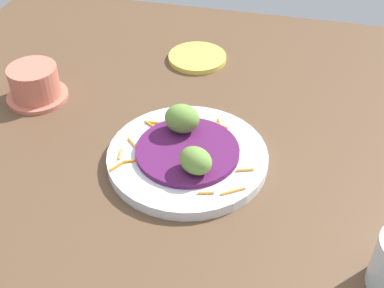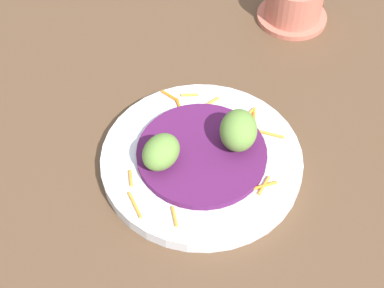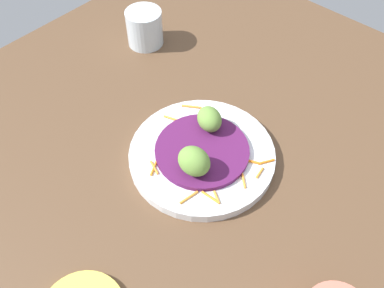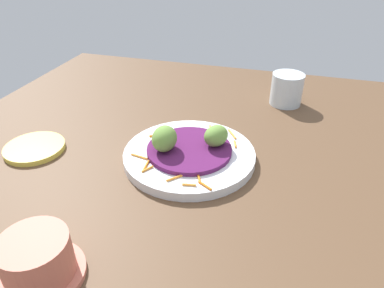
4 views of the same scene
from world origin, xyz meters
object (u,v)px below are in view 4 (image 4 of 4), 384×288
Objects in this scene: guac_scoop_center at (216,136)px; side_plate_small at (35,148)px; water_glass at (287,89)px; main_plate at (190,155)px; terracotta_bowl at (38,260)px; guac_scoop_left at (164,140)px.

guac_scoop_center is 36.40cm from side_plate_small.
water_glass is (-36.24, 46.82, 3.37)cm from side_plate_small.
guac_scoop_center is at bearing 102.69° from side_plate_small.
side_plate_small is 1.51× the size of water_glass.
main_plate is 32.86cm from terracotta_bowl.
main_plate is 2.14× the size of side_plate_small.
water_glass is (-33.04, 20.33, -1.15)cm from guac_scoop_left.
side_plate_small is at bearing -77.31° from guac_scoop_center.
main_plate is 34.70cm from water_glass.
terracotta_bowl is at bearing -12.50° from guac_scoop_left.
guac_scoop_left is 0.72× the size of water_glass.
guac_scoop_center is 0.66× the size of water_glass.
side_plate_small is 32.53cm from terracotta_bowl.
terracotta_bowl is (25.42, 20.15, 2.52)cm from side_plate_small.
guac_scoop_center is (-2.37, 4.39, 3.77)cm from main_plate.
side_plate_small is at bearing -141.59° from terracotta_bowl.
guac_scoop_center is 30.58cm from water_glass.
guac_scoop_left is at bearing 167.50° from terracotta_bowl.
terracotta_bowl is (28.62, -6.34, -2.00)cm from guac_scoop_left.
main_plate is 31.39cm from side_plate_small.
guac_scoop_center is 0.47× the size of terracotta_bowl.
guac_scoop_center reaches higher than main_plate.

